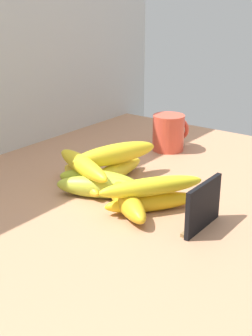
# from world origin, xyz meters

# --- Properties ---
(counter_top) EXTENTS (1.10, 0.76, 0.03)m
(counter_top) POSITION_xyz_m (0.00, 0.00, 0.01)
(counter_top) COLOR #AC7958
(counter_top) RESTS_ON ground
(chalkboard_sign) EXTENTS (0.11, 0.02, 0.08)m
(chalkboard_sign) POSITION_xyz_m (-0.02, -0.20, 0.07)
(chalkboard_sign) COLOR black
(chalkboard_sign) RESTS_ON counter_top
(coffee_mug) EXTENTS (0.10, 0.08, 0.09)m
(coffee_mug) POSITION_xyz_m (0.31, 0.07, 0.08)
(coffee_mug) COLOR #D94B37
(coffee_mug) RESTS_ON counter_top
(banana_0) EXTENTS (0.10, 0.17, 0.04)m
(banana_0) POSITION_xyz_m (0.00, 0.04, 0.05)
(banana_0) COLOR #AEBF2C
(banana_0) RESTS_ON counter_top
(banana_1) EXTENTS (0.14, 0.17, 0.04)m
(banana_1) POSITION_xyz_m (-0.04, -0.06, 0.05)
(banana_1) COLOR gold
(banana_1) RESTS_ON counter_top
(banana_2) EXTENTS (0.16, 0.14, 0.03)m
(banana_2) POSITION_xyz_m (-0.02, -0.10, 0.05)
(banana_2) COLOR yellow
(banana_2) RESTS_ON counter_top
(banana_3) EXTENTS (0.11, 0.17, 0.04)m
(banana_3) POSITION_xyz_m (-0.03, 0.02, 0.05)
(banana_3) COLOR #B2BF35
(banana_3) RESTS_ON counter_top
(banana_4) EXTENTS (0.20, 0.04, 0.04)m
(banana_4) POSITION_xyz_m (0.06, 0.05, 0.05)
(banana_4) COLOR yellow
(banana_4) RESTS_ON counter_top
(banana_5) EXTENTS (0.11, 0.17, 0.03)m
(banana_5) POSITION_xyz_m (-0.01, 0.08, 0.05)
(banana_5) COLOR yellow
(banana_5) RESTS_ON counter_top
(banana_6) EXTENTS (0.21, 0.11, 0.04)m
(banana_6) POSITION_xyz_m (0.07, 0.05, 0.09)
(banana_6) COLOR yellow
(banana_6) RESTS_ON banana_4
(banana_7) EXTENTS (0.11, 0.19, 0.04)m
(banana_7) POSITION_xyz_m (-0.02, 0.07, 0.08)
(banana_7) COLOR yellow
(banana_7) RESTS_ON banana_5
(banana_8) EXTENTS (0.18, 0.14, 0.03)m
(banana_8) POSITION_xyz_m (-0.02, -0.10, 0.08)
(banana_8) COLOR yellow
(banana_8) RESTS_ON banana_2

